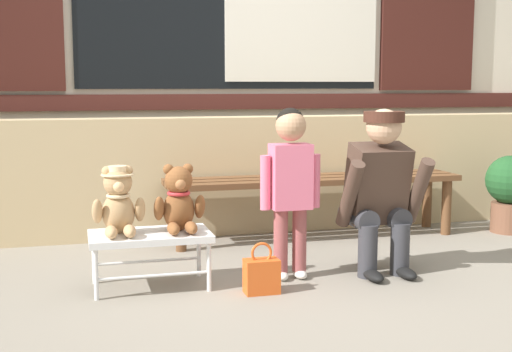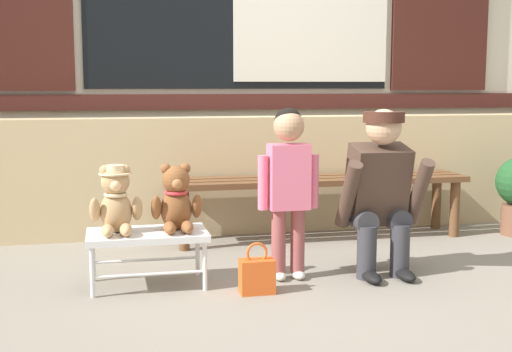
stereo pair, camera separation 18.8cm
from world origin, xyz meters
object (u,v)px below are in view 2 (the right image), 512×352
object	(u,v)px
teddy_bear_plain	(176,200)
handbag_on_ground	(257,275)
teddy_bear_with_hat	(116,201)
small_display_bench	(147,238)
child_standing	(288,174)
wooden_bench_long	(319,187)
adult_crouching	(381,191)

from	to	relation	value
teddy_bear_plain	handbag_on_ground	xyz separation A→B (m)	(0.39, -0.25, -0.37)
teddy_bear_plain	handbag_on_ground	size ratio (longest dim) A/B	1.34
teddy_bear_with_hat	teddy_bear_plain	size ratio (longest dim) A/B	1.00
small_display_bench	child_standing	bearing A→B (deg)	-2.08
teddy_bear_with_hat	teddy_bear_plain	world-z (taller)	same
wooden_bench_long	child_standing	world-z (taller)	child_standing
wooden_bench_long	handbag_on_ground	world-z (taller)	wooden_bench_long
wooden_bench_long	small_display_bench	xyz separation A→B (m)	(-1.25, -0.90, -0.11)
small_display_bench	adult_crouching	world-z (taller)	adult_crouching
teddy_bear_plain	small_display_bench	bearing A→B (deg)	-179.49
teddy_bear_with_hat	small_display_bench	bearing A→B (deg)	-0.77
child_standing	adult_crouching	xyz separation A→B (m)	(0.54, -0.01, -0.11)
adult_crouching	handbag_on_ground	bearing A→B (deg)	-164.35
teddy_bear_plain	child_standing	bearing A→B (deg)	-2.75
teddy_bear_with_hat	adult_crouching	bearing A→B (deg)	-1.56
wooden_bench_long	child_standing	xyz separation A→B (m)	(-0.48, -0.93, 0.22)
teddy_bear_with_hat	handbag_on_ground	xyz separation A→B (m)	(0.71, -0.26, -0.38)
wooden_bench_long	adult_crouching	size ratio (longest dim) A/B	2.21
child_standing	handbag_on_ground	xyz separation A→B (m)	(-0.23, -0.23, -0.50)
wooden_bench_long	teddy_bear_with_hat	distance (m)	1.68
teddy_bear_plain	adult_crouching	world-z (taller)	adult_crouching
small_display_bench	teddy_bear_plain	size ratio (longest dim) A/B	1.76
teddy_bear_plain	handbag_on_ground	world-z (taller)	teddy_bear_plain
child_standing	small_display_bench	bearing A→B (deg)	177.92
small_display_bench	teddy_bear_with_hat	xyz separation A→B (m)	(-0.16, 0.00, 0.21)
teddy_bear_plain	child_standing	distance (m)	0.63
child_standing	teddy_bear_plain	bearing A→B (deg)	177.25
teddy_bear_plain	child_standing	world-z (taller)	child_standing
teddy_bear_with_hat	adult_crouching	world-z (taller)	adult_crouching
teddy_bear_plain	adult_crouching	bearing A→B (deg)	-1.95
child_standing	teddy_bear_with_hat	bearing A→B (deg)	178.15
wooden_bench_long	child_standing	bearing A→B (deg)	-117.16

